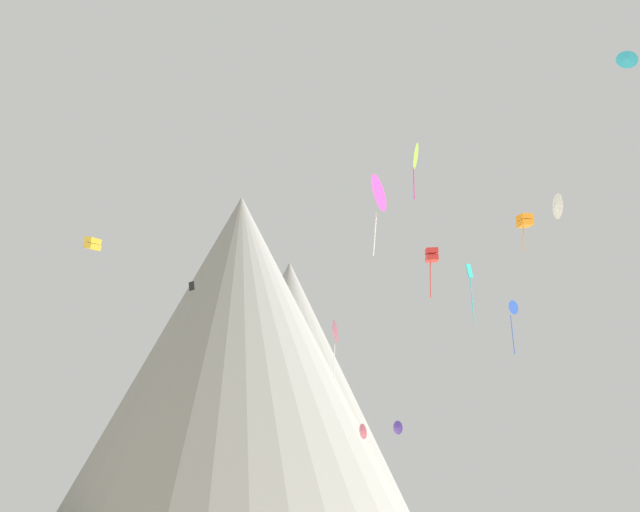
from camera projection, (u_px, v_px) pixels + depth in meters
rock_massif at (248, 373)px, 142.54m from camera, size 62.13×60.20×54.18m
kite_cyan_high at (627, 59)px, 62.17m from camera, size 1.62×0.83×1.58m
kite_indigo_low at (397, 428)px, 79.99m from camera, size 1.11×1.31×1.32m
kite_lime_high at (415, 156)px, 70.60m from camera, size 1.14×2.29×4.85m
kite_teal_mid at (470, 279)px, 75.47m from camera, size 0.87×0.89×5.53m
kite_white_high at (557, 206)px, 74.90m from camera, size 0.44×2.31×2.30m
kite_blue_mid at (513, 309)px, 86.19m from camera, size 1.34×0.98×5.56m
kite_gold_mid at (93, 244)px, 58.62m from camera, size 1.27×1.27×1.05m
kite_pink_mid at (334, 332)px, 93.07m from camera, size 0.97×2.61×6.50m
kite_black_mid at (192, 286)px, 84.69m from camera, size 0.67×0.37×0.96m
kite_orange_mid at (525, 221)px, 66.77m from camera, size 1.28×1.25×3.14m
kite_rainbow_low at (362, 432)px, 87.85m from camera, size 1.12×1.69×1.62m
kite_red_mid at (432, 256)px, 71.53m from camera, size 1.07×1.06×4.25m
kite_magenta_mid at (378, 194)px, 55.85m from camera, size 1.66×2.51×5.61m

